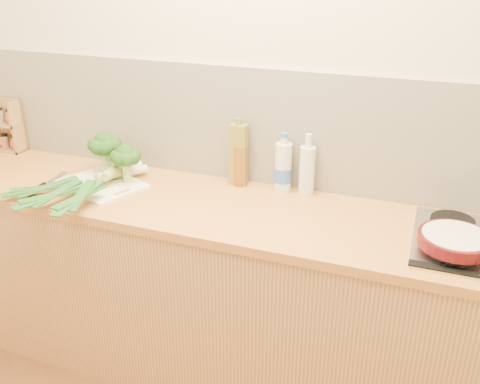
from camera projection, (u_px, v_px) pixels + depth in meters
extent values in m
plane|color=beige|center=(260.00, 99.00, 2.39)|extent=(3.50, 0.00, 3.50)
cube|color=silver|center=(259.00, 127.00, 2.43)|extent=(3.20, 0.02, 0.54)
cube|color=tan|center=(237.00, 297.00, 2.49)|extent=(3.20, 0.60, 0.86)
cube|color=#B66F35|center=(236.00, 211.00, 2.30)|extent=(3.20, 0.62, 0.04)
cylinder|color=black|center=(452.00, 251.00, 1.91)|extent=(0.17, 0.17, 0.03)
cylinder|color=black|center=(452.00, 222.00, 2.11)|extent=(0.17, 0.17, 0.03)
cube|color=white|center=(103.00, 184.00, 2.51)|extent=(0.46, 0.41, 0.01)
cylinder|color=#91AD65|center=(107.00, 163.00, 2.59)|extent=(0.05, 0.05, 0.10)
sphere|color=#15390F|center=(104.00, 142.00, 2.55)|extent=(0.10, 0.10, 0.10)
sphere|color=#15390F|center=(113.00, 146.00, 2.54)|extent=(0.07, 0.07, 0.07)
sphere|color=#15390F|center=(114.00, 143.00, 2.58)|extent=(0.07, 0.07, 0.07)
sphere|color=#15390F|center=(108.00, 142.00, 2.60)|extent=(0.07, 0.07, 0.07)
sphere|color=#15390F|center=(100.00, 143.00, 2.58)|extent=(0.07, 0.07, 0.07)
sphere|color=#15390F|center=(95.00, 145.00, 2.55)|extent=(0.07, 0.07, 0.07)
sphere|color=#15390F|center=(98.00, 148.00, 2.52)|extent=(0.07, 0.07, 0.07)
sphere|color=#15390F|center=(106.00, 148.00, 2.52)|extent=(0.07, 0.07, 0.07)
cylinder|color=#91AD65|center=(127.00, 173.00, 2.50)|extent=(0.04, 0.04, 0.08)
sphere|color=#15390F|center=(125.00, 154.00, 2.46)|extent=(0.09, 0.09, 0.09)
sphere|color=#15390F|center=(133.00, 158.00, 2.45)|extent=(0.07, 0.07, 0.07)
sphere|color=#15390F|center=(134.00, 155.00, 2.48)|extent=(0.07, 0.07, 0.07)
sphere|color=#15390F|center=(128.00, 154.00, 2.50)|extent=(0.07, 0.07, 0.07)
sphere|color=#15390F|center=(121.00, 154.00, 2.49)|extent=(0.07, 0.07, 0.07)
sphere|color=#15390F|center=(117.00, 157.00, 2.46)|extent=(0.07, 0.07, 0.07)
sphere|color=#15390F|center=(119.00, 159.00, 2.43)|extent=(0.07, 0.07, 0.07)
sphere|color=#15390F|center=(127.00, 160.00, 2.43)|extent=(0.07, 0.07, 0.07)
cylinder|color=white|center=(135.00, 171.00, 2.58)|extent=(0.11, 0.11, 0.04)
cylinder|color=#99B158|center=(110.00, 175.00, 2.53)|extent=(0.13, 0.14, 0.04)
cube|color=#1F4D1B|center=(46.00, 188.00, 2.40)|extent=(0.26, 0.23, 0.02)
cube|color=#1F4D1B|center=(41.00, 188.00, 2.39)|extent=(0.26, 0.29, 0.01)
cube|color=#1F4D1B|center=(48.00, 187.00, 2.40)|extent=(0.17, 0.27, 0.02)
cylinder|color=white|center=(130.00, 167.00, 2.58)|extent=(0.08, 0.12, 0.04)
cylinder|color=#99B158|center=(110.00, 175.00, 2.49)|extent=(0.09, 0.15, 0.04)
cube|color=#1F4D1B|center=(54.00, 195.00, 2.28)|extent=(0.19, 0.28, 0.02)
cube|color=#1F4D1B|center=(50.00, 196.00, 2.27)|extent=(0.16, 0.34, 0.01)
cube|color=#1F4D1B|center=(56.00, 193.00, 2.29)|extent=(0.08, 0.28, 0.02)
cylinder|color=white|center=(123.00, 163.00, 2.57)|extent=(0.05, 0.11, 0.04)
cylinder|color=#99B158|center=(112.00, 172.00, 2.47)|extent=(0.06, 0.14, 0.04)
cube|color=#1F4D1B|center=(80.00, 197.00, 2.22)|extent=(0.07, 0.30, 0.02)
cube|color=#1F4D1B|center=(77.00, 198.00, 2.20)|extent=(0.08, 0.34, 0.01)
cube|color=#1F4D1B|center=(81.00, 195.00, 2.23)|extent=(0.13, 0.28, 0.02)
cube|color=silver|center=(56.00, 179.00, 2.58)|extent=(0.05, 0.18, 0.00)
cylinder|color=black|center=(37.00, 189.00, 2.44)|extent=(0.03, 0.12, 0.02)
cylinder|color=#4A0C11|center=(455.00, 240.00, 1.91)|extent=(0.26, 0.26, 0.04)
cylinder|color=beige|center=(456.00, 235.00, 1.90)|extent=(0.23, 0.23, 0.00)
cube|color=#B3744C|center=(7.00, 123.00, 2.93)|extent=(0.24, 0.01, 0.29)
cube|color=#B3744C|center=(6.00, 149.00, 2.95)|extent=(0.24, 0.10, 0.01)
cube|color=#B3744C|center=(1.00, 123.00, 2.89)|extent=(0.24, 0.10, 0.01)
cube|color=#B3744C|center=(18.00, 127.00, 2.86)|extent=(0.01, 0.10, 0.29)
cylinder|color=gray|center=(5.00, 142.00, 2.94)|extent=(0.04, 0.04, 0.07)
cylinder|color=gray|center=(15.00, 143.00, 2.91)|extent=(0.04, 0.04, 0.07)
cylinder|color=gray|center=(0.00, 116.00, 2.87)|extent=(0.04, 0.04, 0.07)
cylinder|color=gray|center=(11.00, 117.00, 2.85)|extent=(0.04, 0.04, 0.07)
cube|color=olive|center=(238.00, 155.00, 2.46)|extent=(0.08, 0.05, 0.29)
cylinder|color=olive|center=(238.00, 121.00, 2.39)|extent=(0.02, 0.02, 0.03)
cylinder|color=silver|center=(307.00, 171.00, 2.37)|extent=(0.07, 0.07, 0.22)
cylinder|color=silver|center=(309.00, 141.00, 2.32)|extent=(0.03, 0.03, 0.06)
cylinder|color=brown|center=(240.00, 166.00, 2.47)|extent=(0.06, 0.06, 0.19)
cylinder|color=brown|center=(240.00, 141.00, 2.42)|extent=(0.03, 0.03, 0.05)
cylinder|color=silver|center=(283.00, 168.00, 2.41)|extent=(0.08, 0.08, 0.23)
cylinder|color=silver|center=(284.00, 141.00, 2.35)|extent=(0.03, 0.03, 0.03)
cylinder|color=blue|center=(283.00, 175.00, 2.42)|extent=(0.08, 0.08, 0.07)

